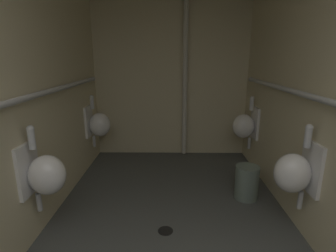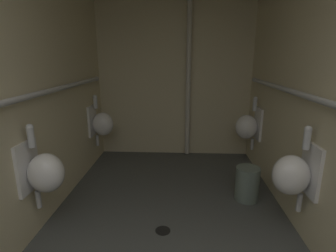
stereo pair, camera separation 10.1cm
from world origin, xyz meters
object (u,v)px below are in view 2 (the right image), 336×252
(floor_drain, at_px, (163,230))
(waste_bin, at_px, (247,184))
(urinal_right_mid, at_px, (294,174))
(standpipe_back_wall, at_px, (188,72))
(urinal_left_mid, at_px, (44,172))
(urinal_left_far, at_px, (101,123))
(urinal_right_far, at_px, (248,126))

(floor_drain, distance_m, waste_bin, 1.10)
(urinal_right_mid, distance_m, standpipe_back_wall, 2.29)
(urinal_left_mid, relative_size, standpipe_back_wall, 0.29)
(urinal_left_mid, distance_m, waste_bin, 2.07)
(urinal_left_far, height_order, urinal_right_far, same)
(urinal_left_mid, bearing_deg, floor_drain, 6.45)
(urinal_right_mid, bearing_deg, waste_bin, 106.04)
(urinal_right_far, xyz_separation_m, standpipe_back_wall, (-0.83, 0.48, 0.71))
(urinal_left_mid, distance_m, floor_drain, 1.18)
(waste_bin, bearing_deg, urinal_left_mid, -159.33)
(urinal_left_far, xyz_separation_m, floor_drain, (1.00, -1.54, -0.62))
(standpipe_back_wall, relative_size, waste_bin, 6.84)
(urinal_right_mid, relative_size, waste_bin, 1.97)
(urinal_right_far, xyz_separation_m, waste_bin, (-0.19, -0.88, -0.43))
(standpipe_back_wall, height_order, floor_drain, standpipe_back_wall)
(urinal_right_mid, xyz_separation_m, urinal_right_far, (0.00, 1.53, 0.00))
(urinal_left_far, relative_size, floor_drain, 5.39)
(urinal_right_mid, height_order, floor_drain, urinal_right_mid)
(urinal_left_mid, distance_m, urinal_right_mid, 2.09)
(urinal_left_mid, bearing_deg, urinal_left_far, 90.00)
(urinal_left_far, height_order, waste_bin, urinal_left_far)
(waste_bin, bearing_deg, urinal_right_far, 77.88)
(floor_drain, bearing_deg, urinal_left_mid, -173.55)
(urinal_left_mid, xyz_separation_m, standpipe_back_wall, (1.26, 2.08, 0.71))
(urinal_left_far, relative_size, standpipe_back_wall, 0.29)
(standpipe_back_wall, xyz_separation_m, floor_drain, (-0.26, -1.96, -1.33))
(urinal_left_far, relative_size, waste_bin, 1.97)
(urinal_left_mid, distance_m, standpipe_back_wall, 2.53)
(standpipe_back_wall, bearing_deg, urinal_left_mid, -121.20)
(standpipe_back_wall, distance_m, floor_drain, 2.39)
(urinal_left_far, relative_size, urinal_right_far, 1.00)
(urinal_left_mid, relative_size, urinal_left_far, 1.00)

